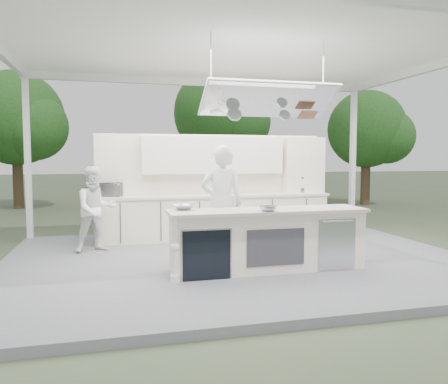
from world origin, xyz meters
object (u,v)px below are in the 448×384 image
object	(u,v)px
demo_island	(267,239)
back_counter	(215,216)
sous_chef	(96,209)
head_chef	(222,204)

from	to	relation	value
demo_island	back_counter	bearing A→B (deg)	93.63
back_counter	sous_chef	world-z (taller)	sous_chef
demo_island	head_chef	size ratio (longest dim) A/B	1.59
demo_island	sous_chef	distance (m)	3.35
back_counter	sous_chef	bearing A→B (deg)	-162.80
demo_island	back_counter	world-z (taller)	same
back_counter	head_chef	bearing A→B (deg)	-99.77
back_counter	head_chef	world-z (taller)	head_chef
head_chef	back_counter	bearing A→B (deg)	-89.57
demo_island	head_chef	world-z (taller)	head_chef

